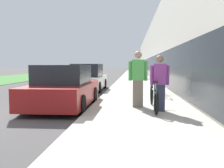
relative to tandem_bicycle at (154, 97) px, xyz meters
The scene contains 10 objects.
sidewalk_slab 19.50m from the tandem_bicycle, 91.04° to the left, with size 3.37×70.00×0.11m.
storefront_facade 28.34m from the tandem_bicycle, 76.96° to the left, with size 10.01×70.00×6.24m.
lawn_strip 27.32m from the tandem_bicycle, 120.71° to the left, with size 7.93×70.00×0.03m.
tandem_bicycle is the anchor object (origin of this frame).
person_rider 0.55m from the tandem_bicycle, 65.54° to the right, with size 0.56×0.22×1.65m.
person_bystander 0.82m from the tandem_bicycle, 140.41° to the left, with size 0.61×0.24×1.81m.
bike_rack_hoop 3.14m from the tandem_bicycle, 80.46° to the left, with size 0.05×0.60×0.84m.
cruiser_bike_nearest 4.70m from the tandem_bicycle, 83.55° to the left, with size 0.52×1.83×0.97m.
parked_sedan_curbside 3.12m from the tandem_bicycle, 167.48° to the left, with size 1.94×4.00×1.47m.
vintage_roadster_curbside 7.23m from the tandem_bicycle, 116.69° to the left, with size 1.85×4.52×1.53m.
Camera 1 is at (5.16, -6.20, 1.48)m, focal length 40.00 mm.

